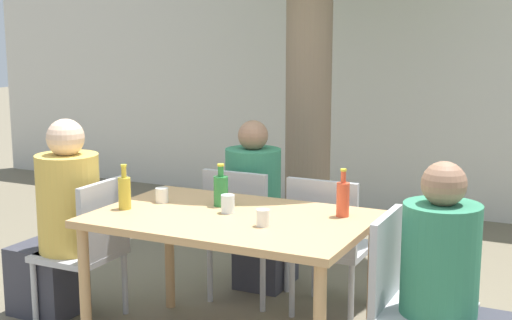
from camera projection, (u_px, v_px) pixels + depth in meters
name	position (u px, v px, depth m)	size (l,w,h in m)	color
cafe_building_wall	(403.00, 67.00, 6.76)	(10.00, 0.08, 2.80)	beige
dining_table_front	(231.00, 231.00, 3.80)	(1.45, 0.94, 0.78)	tan
patio_chair_0	(90.00, 244.00, 4.24)	(0.44, 0.44, 0.88)	#B2B2B7
patio_chair_1	(407.00, 295.00, 3.42)	(0.44, 0.44, 0.88)	#B2B2B7
patio_chair_2	(243.00, 228.00, 4.58)	(0.44, 0.44, 0.88)	#B2B2B7
patio_chair_3	(328.00, 239.00, 4.33)	(0.44, 0.44, 0.88)	#B2B2B7
person_seated_0	(60.00, 228.00, 4.33)	(0.59, 0.37, 1.24)	#383842
person_seated_1	(457.00, 298.00, 3.32)	(0.58, 0.36, 1.16)	#383842
person_seated_2	(259.00, 215.00, 4.77)	(0.36, 0.58, 1.17)	#383842
oil_cruet_0	(124.00, 192.00, 3.90)	(0.07, 0.07, 0.25)	gold
soda_bottle_1	(343.00, 198.00, 3.74)	(0.07, 0.07, 0.26)	#DB4C2D
green_bottle_2	(221.00, 190.00, 3.97)	(0.08, 0.08, 0.24)	#287A38
drinking_glass_0	(263.00, 218.00, 3.57)	(0.07, 0.07, 0.09)	silver
drinking_glass_1	(228.00, 204.00, 3.83)	(0.07, 0.07, 0.10)	silver
drinking_glass_2	(162.00, 195.00, 4.06)	(0.07, 0.07, 0.08)	silver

